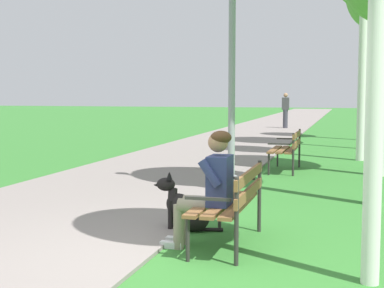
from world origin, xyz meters
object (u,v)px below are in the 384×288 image
Objects in this scene: dog_black at (186,210)px; park_bench_near at (232,199)px; park_bench_mid at (288,147)px; person_seated_on_near_bench at (210,185)px; lamp_post_near at (232,45)px; pedestrian_distant at (285,111)px.

park_bench_near is at bearing -35.49° from dog_black.
park_bench_near is at bearing -89.39° from park_bench_mid.
park_bench_near is at bearing 40.87° from person_seated_on_near_bench.
park_bench_mid is at bearing 78.73° from lamp_post_near.
park_bench_mid is at bearing 90.61° from park_bench_near.
lamp_post_near is (-0.66, 3.08, 1.89)m from park_bench_near.
park_bench_near is 0.85m from dog_black.
lamp_post_near reaches higher than park_bench_near.
park_bench_mid is 0.32× the size of lamp_post_near.
pedestrian_distant is (-1.06, 17.21, -1.56)m from lamp_post_near.
pedestrian_distant is at bearing 93.04° from dog_black.
lamp_post_near is at bearing -86.48° from pedestrian_distant.
park_bench_near is 1.81× the size of dog_black.
dog_black is 0.50× the size of pedestrian_distant.
dog_black is (-0.66, 0.47, -0.25)m from park_bench_near.
lamp_post_near is at bearing 102.03° from park_bench_near.
park_bench_mid is 1.81× the size of dog_black.
pedestrian_distant reaches higher than park_bench_near.
park_bench_mid reaches higher than dog_black.
park_bench_mid is at bearing 83.89° from dog_black.
person_seated_on_near_bench is at bearing -55.11° from dog_black.
lamp_post_near is 2.82× the size of pedestrian_distant.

